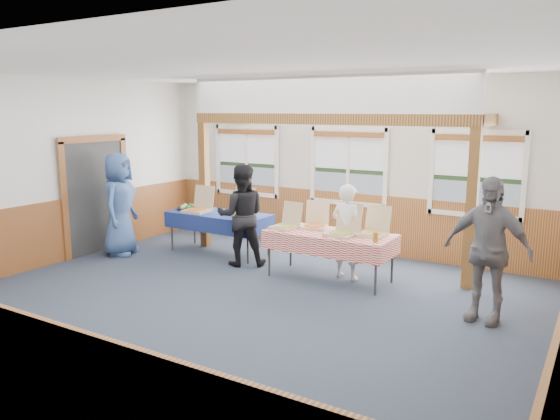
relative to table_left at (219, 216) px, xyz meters
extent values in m
plane|color=#283441|center=(1.94, -2.01, -0.70)|extent=(8.00, 8.00, 0.00)
plane|color=white|center=(1.94, -2.01, 2.50)|extent=(8.00, 8.00, 0.00)
plane|color=silver|center=(1.94, 1.49, 0.90)|extent=(8.00, 0.00, 8.00)
plane|color=silver|center=(-2.06, -2.01, 0.90)|extent=(0.00, 8.00, 8.00)
cube|color=brown|center=(1.94, 1.46, -0.15)|extent=(7.98, 0.05, 1.10)
cube|color=brown|center=(1.94, -5.49, -0.15)|extent=(7.98, 0.05, 1.10)
cube|color=brown|center=(-2.03, -2.01, -0.15)|extent=(0.05, 6.98, 1.10)
cube|color=#303030|center=(-2.02, -1.11, 0.35)|extent=(0.06, 1.30, 2.10)
cube|color=white|center=(-0.36, 1.43, 0.21)|extent=(1.52, 0.05, 0.08)
cube|color=white|center=(-0.36, 1.43, 1.59)|extent=(1.52, 0.05, 0.08)
cube|color=white|center=(-1.10, 1.43, 0.90)|extent=(0.08, 0.05, 1.46)
cube|color=white|center=(0.38, 1.43, 0.90)|extent=(0.08, 0.05, 1.46)
cube|color=white|center=(-0.36, 1.43, 0.90)|extent=(0.05, 0.05, 1.30)
cube|color=slate|center=(-0.36, 1.47, 0.51)|extent=(1.40, 0.02, 0.52)
cube|color=#1E381C|center=(-0.36, 1.47, 0.81)|extent=(1.40, 0.02, 0.08)
cube|color=#B3B9C1|center=(-0.36, 1.47, 1.20)|extent=(1.40, 0.02, 0.70)
cube|color=brown|center=(-0.36, 1.41, 1.49)|extent=(1.40, 0.07, 0.10)
cube|color=white|center=(1.94, 1.43, 0.21)|extent=(1.52, 0.05, 0.08)
cube|color=white|center=(1.94, 1.43, 1.59)|extent=(1.52, 0.05, 0.08)
cube|color=white|center=(1.20, 1.43, 0.90)|extent=(0.08, 0.05, 1.46)
cube|color=white|center=(2.68, 1.43, 0.90)|extent=(0.08, 0.05, 1.46)
cube|color=white|center=(1.94, 1.43, 0.90)|extent=(0.05, 0.05, 1.30)
cube|color=slate|center=(1.94, 1.47, 0.51)|extent=(1.40, 0.02, 0.52)
cube|color=#1E381C|center=(1.94, 1.47, 0.81)|extent=(1.40, 0.02, 0.08)
cube|color=#B3B9C1|center=(1.94, 1.47, 1.20)|extent=(1.40, 0.02, 0.70)
cube|color=brown|center=(1.94, 1.41, 1.49)|extent=(1.40, 0.07, 0.10)
cube|color=white|center=(4.24, 1.43, 0.21)|extent=(1.52, 0.05, 0.08)
cube|color=white|center=(4.24, 1.43, 1.59)|extent=(1.52, 0.05, 0.08)
cube|color=white|center=(3.50, 1.43, 0.90)|extent=(0.08, 0.05, 1.46)
cube|color=white|center=(4.98, 1.43, 0.90)|extent=(0.08, 0.05, 1.46)
cube|color=white|center=(4.24, 1.43, 0.90)|extent=(0.05, 0.05, 1.30)
cube|color=slate|center=(4.24, 1.47, 0.51)|extent=(1.40, 0.02, 0.52)
cube|color=#1E381C|center=(4.24, 1.47, 0.81)|extent=(1.40, 0.02, 0.08)
cube|color=#B3B9C1|center=(4.24, 1.47, 1.20)|extent=(1.40, 0.02, 0.70)
cube|color=brown|center=(4.24, 1.41, 1.49)|extent=(1.40, 0.07, 0.10)
cube|color=#5A2814|center=(-0.56, 0.29, 0.50)|extent=(0.15, 0.15, 2.40)
cube|color=#5A2814|center=(4.44, 0.29, 0.50)|extent=(0.15, 0.15, 2.40)
cube|color=#5A2814|center=(1.94, 0.29, 1.79)|extent=(5.15, 0.18, 0.18)
cylinder|color=#303030|center=(-0.87, -0.33, -0.34)|extent=(0.04, 0.04, 0.73)
cylinder|color=#303030|center=(-0.87, 0.33, -0.34)|extent=(0.04, 0.04, 0.73)
cylinder|color=#303030|center=(0.87, -0.33, -0.34)|extent=(0.04, 0.04, 0.73)
cylinder|color=#303030|center=(0.87, 0.33, -0.34)|extent=(0.04, 0.04, 0.73)
cube|color=#303030|center=(0.00, 0.00, 0.03)|extent=(1.99, 1.14, 0.03)
cube|color=navy|center=(0.00, 0.00, 0.05)|extent=(2.06, 1.22, 0.01)
cube|color=navy|center=(0.00, -0.42, -0.09)|extent=(1.89, 0.40, 0.28)
cube|color=navy|center=(0.00, 0.42, -0.09)|extent=(1.89, 0.40, 0.28)
cylinder|color=#303030|center=(1.57, -0.73, -0.34)|extent=(0.04, 0.04, 0.73)
cylinder|color=#303030|center=(1.57, -0.04, -0.34)|extent=(0.04, 0.04, 0.73)
cylinder|color=#303030|center=(3.38, -0.73, -0.34)|extent=(0.04, 0.04, 0.73)
cylinder|color=#303030|center=(3.38, -0.04, -0.34)|extent=(0.04, 0.04, 0.73)
cube|color=#303030|center=(2.48, -0.39, 0.03)|extent=(2.09, 1.39, 0.03)
cube|color=red|center=(2.48, -0.39, 0.05)|extent=(2.17, 1.46, 0.01)
cube|color=red|center=(2.48, -0.82, -0.09)|extent=(1.89, 0.65, 0.28)
cube|color=red|center=(2.48, 0.05, -0.09)|extent=(1.89, 0.65, 0.28)
cube|color=tan|center=(-0.40, -0.15, 0.08)|extent=(0.47, 0.47, 0.05)
cylinder|color=#C57C2E|center=(-0.40, -0.15, 0.11)|extent=(0.41, 0.41, 0.01)
cube|color=tan|center=(-0.43, 0.11, 0.31)|extent=(0.44, 0.14, 0.42)
cube|color=tan|center=(0.35, 0.12, 0.08)|extent=(0.46, 0.46, 0.05)
cylinder|color=#D4B862|center=(0.35, 0.12, 0.11)|extent=(0.40, 0.40, 0.01)
cube|color=tan|center=(0.32, 0.37, 0.31)|extent=(0.43, 0.14, 0.41)
cube|color=tan|center=(1.73, -0.53, 0.08)|extent=(0.41, 0.41, 0.04)
cylinder|color=gold|center=(1.73, -0.53, 0.10)|extent=(0.36, 0.36, 0.01)
cube|color=tan|center=(1.75, -0.30, 0.28)|extent=(0.38, 0.13, 0.37)
cube|color=tan|center=(2.13, -0.24, 0.08)|extent=(0.47, 0.47, 0.04)
cylinder|color=#C57C2E|center=(2.13, -0.24, 0.11)|extent=(0.41, 0.41, 0.01)
cube|color=tan|center=(2.06, -0.01, 0.28)|extent=(0.39, 0.19, 0.37)
cube|color=tan|center=(2.73, -0.51, 0.08)|extent=(0.45, 0.45, 0.05)
cylinder|color=gold|center=(2.73, -0.51, 0.11)|extent=(0.39, 0.39, 0.01)
cube|color=tan|center=(2.74, -0.25, 0.31)|extent=(0.43, 0.12, 0.42)
cube|color=tan|center=(3.13, -0.29, 0.08)|extent=(0.41, 0.41, 0.05)
cylinder|color=#D4B862|center=(3.13, -0.29, 0.11)|extent=(0.36, 0.36, 0.01)
cube|color=tan|center=(3.13, -0.04, 0.30)|extent=(0.40, 0.11, 0.39)
cylinder|color=black|center=(-0.75, 0.00, 0.07)|extent=(0.42, 0.42, 0.03)
cylinder|color=white|center=(-0.75, 0.00, 0.10)|extent=(0.09, 0.09, 0.04)
sphere|color=#245F24|center=(-0.63, 0.00, 0.10)|extent=(0.09, 0.09, 0.09)
sphere|color=#B6B9A7|center=(-0.68, 0.09, 0.10)|extent=(0.09, 0.09, 0.09)
sphere|color=#245F24|center=(-0.78, 0.11, 0.10)|extent=(0.09, 0.09, 0.09)
sphere|color=#B6B9A7|center=(-0.85, 0.05, 0.10)|extent=(0.09, 0.09, 0.09)
sphere|color=#245F24|center=(-0.85, -0.05, 0.10)|extent=(0.09, 0.09, 0.09)
sphere|color=#B6B9A7|center=(-0.78, -0.11, 0.10)|extent=(0.09, 0.09, 0.09)
sphere|color=#245F24|center=(-0.68, -0.09, 0.10)|extent=(0.09, 0.09, 0.09)
cylinder|color=#9E6E1A|center=(3.33, -0.64, 0.13)|extent=(0.07, 0.07, 0.15)
imported|color=white|center=(2.68, -0.20, 0.06)|extent=(0.60, 0.44, 1.52)
imported|color=black|center=(0.82, -0.44, 0.17)|extent=(1.07, 1.02, 1.74)
imported|color=#3A5991|center=(-1.49, -1.02, 0.24)|extent=(0.91, 1.08, 1.89)
imported|color=slate|center=(4.91, -0.90, 0.22)|extent=(1.14, 0.61, 1.85)
camera|label=1|loc=(6.13, -7.88, 1.95)|focal=35.00mm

